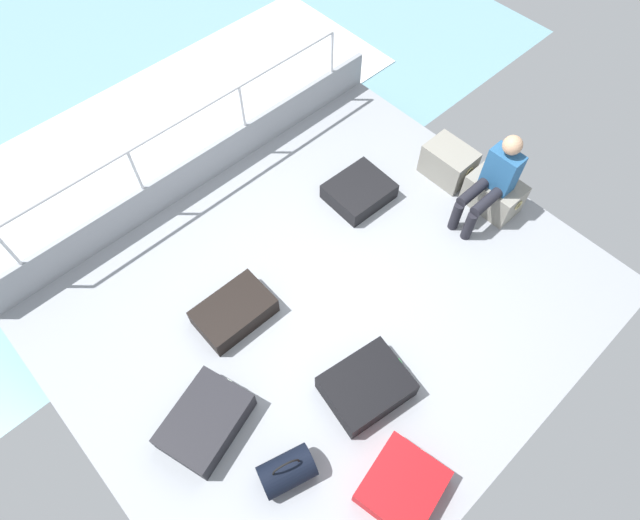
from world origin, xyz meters
name	(u,v)px	position (x,y,z in m)	size (l,w,h in m)	color
ground_plane	(330,302)	(0.00, 0.00, -0.03)	(4.40, 5.20, 0.06)	gray
gunwale_port	(200,169)	(-2.17, 0.00, 0.23)	(0.06, 5.20, 0.45)	gray
railing_port	(190,133)	(-2.17, 0.00, 0.78)	(0.04, 4.20, 1.02)	silver
sea_wake	(144,139)	(-3.60, 0.00, -0.34)	(12.00, 12.00, 0.01)	#6B99A8
cargo_crate_0	(448,163)	(-0.30, 2.18, 0.20)	(0.59, 0.40, 0.41)	gray
cargo_crate_1	(494,194)	(0.34, 2.19, 0.19)	(0.63, 0.40, 0.39)	gray
passenger_seated	(493,180)	(0.34, 2.01, 0.57)	(0.34, 0.66, 1.09)	#26598C
suitcase_0	(402,486)	(1.70, -0.80, 0.11)	(0.69, 0.73, 0.22)	red
suitcase_1	(234,312)	(-0.52, -0.82, 0.11)	(0.50, 0.76, 0.22)	black
suitcase_2	(205,421)	(0.16, -1.67, 0.12)	(0.76, 0.90, 0.24)	black
suitcase_3	(366,386)	(0.90, -0.41, 0.11)	(0.70, 0.82, 0.23)	black
suitcase_4	(359,191)	(-0.76, 1.18, 0.10)	(0.61, 0.70, 0.20)	black
duffel_bag	(287,471)	(0.97, -1.42, 0.15)	(0.40, 0.52, 0.42)	black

